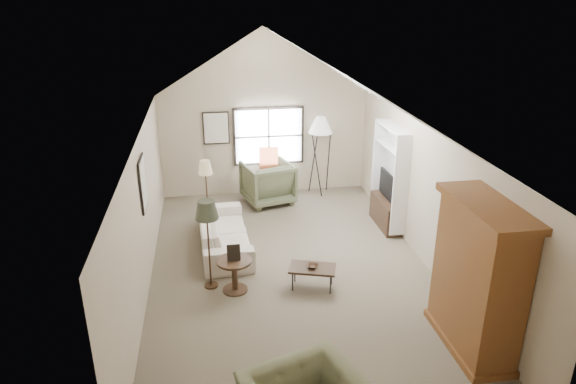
{
  "coord_description": "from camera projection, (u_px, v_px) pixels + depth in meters",
  "views": [
    {
      "loc": [
        -1.35,
        -7.98,
        4.78
      ],
      "look_at": [
        0.0,
        0.4,
        1.4
      ],
      "focal_mm": 32.0,
      "sensor_mm": 36.0,
      "label": 1
    }
  ],
  "objects": [
    {
      "name": "armchair_far",
      "position": [
        268.0,
        183.0,
        12.14
      ],
      "size": [
        1.32,
        1.34,
        1.0
      ],
      "primitive_type": "imported",
      "rotation": [
        0.0,
        0.0,
        3.41
      ],
      "color": "#5C6043",
      "rests_on": "ground"
    },
    {
      "name": "tv_panel",
      "position": [
        388.0,
        186.0,
        10.76
      ],
      "size": [
        0.05,
        0.9,
        0.55
      ],
      "primitive_type": "cube",
      "color": "black",
      "rests_on": "media_console"
    },
    {
      "name": "room_shell",
      "position": [
        292.0,
        95.0,
        8.11
      ],
      "size": [
        5.01,
        8.01,
        4.0
      ],
      "color": "#6A5F4B",
      "rests_on": "ground"
    },
    {
      "name": "window",
      "position": [
        269.0,
        136.0,
        12.4
      ],
      "size": [
        1.72,
        0.08,
        1.42
      ],
      "primitive_type": "cube",
      "color": "black",
      "rests_on": "room_shell"
    },
    {
      "name": "armoire",
      "position": [
        478.0,
        278.0,
        7.01
      ],
      "size": [
        0.6,
        1.5,
        2.2
      ],
      "primitive_type": "cube",
      "color": "brown",
      "rests_on": "ground"
    },
    {
      "name": "dark_lamp",
      "position": [
        209.0,
        244.0,
        8.54
      ],
      "size": [
        0.41,
        0.41,
        1.63
      ],
      "primitive_type": null,
      "rotation": [
        0.0,
        0.0,
        0.04
      ],
      "color": "#282C1F",
      "rests_on": "ground"
    },
    {
      "name": "sofa",
      "position": [
        224.0,
        232.0,
        10.05
      ],
      "size": [
        1.01,
        2.37,
        0.68
      ],
      "primitive_type": "imported",
      "rotation": [
        0.0,
        0.0,
        1.61
      ],
      "color": "silver",
      "rests_on": "ground"
    },
    {
      "name": "media_console",
      "position": [
        386.0,
        213.0,
        10.99
      ],
      "size": [
        0.34,
        1.18,
        0.6
      ],
      "primitive_type": "cube",
      "color": "#382316",
      "rests_on": "ground"
    },
    {
      "name": "tripod_lamp",
      "position": [
        320.0,
        155.0,
        12.51
      ],
      "size": [
        0.76,
        0.76,
        1.98
      ],
      "primitive_type": null,
      "rotation": [
        0.0,
        0.0,
        0.41
      ],
      "color": "silver",
      "rests_on": "ground"
    },
    {
      "name": "skylight",
      "position": [
        356.0,
        83.0,
        9.12
      ],
      "size": [
        0.8,
        1.2,
        0.52
      ],
      "primitive_type": null,
      "color": "white",
      "rests_on": "room_shell"
    },
    {
      "name": "tv_alcove",
      "position": [
        390.0,
        176.0,
        10.68
      ],
      "size": [
        0.32,
        1.3,
        2.1
      ],
      "primitive_type": "cube",
      "color": "white",
      "rests_on": "ground"
    },
    {
      "name": "wall_art",
      "position": [
        182.0,
        154.0,
        10.15
      ],
      "size": [
        1.97,
        3.71,
        0.88
      ],
      "color": "black",
      "rests_on": "room_shell"
    },
    {
      "name": "tan_lamp",
      "position": [
        207.0,
        192.0,
        10.96
      ],
      "size": [
        0.3,
        0.3,
        1.46
      ],
      "primitive_type": null,
      "rotation": [
        0.0,
        0.0,
        0.04
      ],
      "color": "tan",
      "rests_on": "ground"
    },
    {
      "name": "side_chair",
      "position": [
        269.0,
        173.0,
        12.48
      ],
      "size": [
        0.49,
        0.49,
        1.19
      ],
      "primitive_type": "cube",
      "rotation": [
        0.0,
        0.0,
        -0.07
      ],
      "color": "brown",
      "rests_on": "ground"
    },
    {
      "name": "coffee_table",
      "position": [
        312.0,
        277.0,
        8.73
      ],
      "size": [
        0.87,
        0.65,
        0.4
      ],
      "primitive_type": "cube",
      "rotation": [
        0.0,
        0.0,
        -0.31
      ],
      "color": "#321F14",
      "rests_on": "ground"
    },
    {
      "name": "bowl",
      "position": [
        313.0,
        266.0,
        8.65
      ],
      "size": [
        0.23,
        0.23,
        0.05
      ],
      "primitive_type": "imported",
      "rotation": [
        0.0,
        0.0,
        -0.31
      ],
      "color": "#352615",
      "rests_on": "coffee_table"
    },
    {
      "name": "side_table",
      "position": [
        235.0,
        275.0,
        8.61
      ],
      "size": [
        0.61,
        0.61,
        0.58
      ],
      "primitive_type": "cylinder",
      "rotation": [
        0.0,
        0.0,
        0.04
      ],
      "color": "#3C2618",
      "rests_on": "ground"
    }
  ]
}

